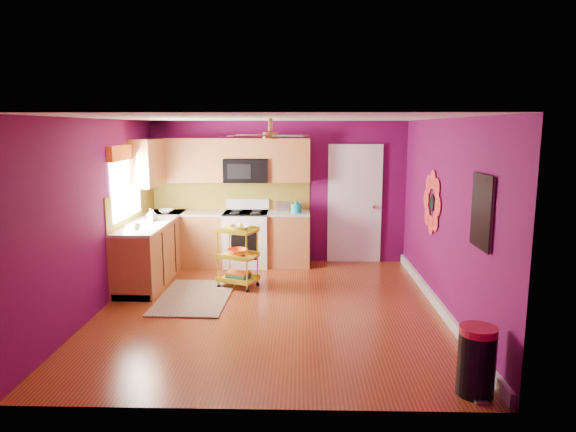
{
  "coord_description": "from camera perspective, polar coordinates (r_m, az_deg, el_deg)",
  "views": [
    {
      "loc": [
        0.4,
        -6.54,
        2.38
      ],
      "look_at": [
        0.22,
        0.4,
        1.18
      ],
      "focal_mm": 32.0,
      "sensor_mm": 36.0,
      "label": 1
    }
  ],
  "objects": [
    {
      "name": "shag_rug",
      "position": [
        7.47,
        -10.34,
        -8.86
      ],
      "size": [
        1.0,
        1.6,
        0.02
      ],
      "primitive_type": "cube",
      "rotation": [
        0.0,
        0.0,
        -0.02
      ],
      "color": "#331B11",
      "rests_on": "ground"
    },
    {
      "name": "counter_cup",
      "position": [
        7.66,
        -16.54,
        -1.1
      ],
      "size": [
        0.12,
        0.12,
        0.1
      ],
      "primitive_type": "imported",
      "color": "white",
      "rests_on": "lower_cabinets"
    },
    {
      "name": "trash_can",
      "position": [
        5.07,
        20.21,
        -14.87
      ],
      "size": [
        0.35,
        0.37,
        0.64
      ],
      "color": "black",
      "rests_on": "ground"
    },
    {
      "name": "ceiling_fan",
      "position": [
        6.75,
        -1.96,
        9.01
      ],
      "size": [
        1.01,
        1.01,
        0.26
      ],
      "color": "#BF8C3F",
      "rests_on": "ground"
    },
    {
      "name": "upper_cabinetry",
      "position": [
        8.89,
        -9.24,
        5.92
      ],
      "size": [
        2.8,
        2.3,
        1.26
      ],
      "color": "#955628",
      "rests_on": "ground"
    },
    {
      "name": "soap_bottle_b",
      "position": [
        8.33,
        -14.77,
        0.1
      ],
      "size": [
        0.13,
        0.13,
        0.17
      ],
      "primitive_type": "imported",
      "color": "white",
      "rests_on": "lower_cabinets"
    },
    {
      "name": "counter_dish",
      "position": [
        9.03,
        -13.38,
        0.54
      ],
      "size": [
        0.25,
        0.25,
        0.06
      ],
      "primitive_type": "imported",
      "color": "white",
      "rests_on": "lower_cabinets"
    },
    {
      "name": "left_window",
      "position": [
        8.06,
        -17.57,
        4.75
      ],
      "size": [
        0.08,
        1.35,
        1.08
      ],
      "color": "white",
      "rests_on": "ground"
    },
    {
      "name": "rolling_cart",
      "position": [
        7.74,
        -5.55,
        -4.26
      ],
      "size": [
        0.66,
        0.58,
        0.99
      ],
      "color": "yellow",
      "rests_on": "ground"
    },
    {
      "name": "lower_cabinets",
      "position": [
        8.76,
        -10.09,
        -3.2
      ],
      "size": [
        2.81,
        2.31,
        0.94
      ],
      "color": "#955628",
      "rests_on": "ground"
    },
    {
      "name": "toaster",
      "position": [
        8.87,
        -0.63,
        1.04
      ],
      "size": [
        0.22,
        0.15,
        0.18
      ],
      "primitive_type": "cube",
      "color": "beige",
      "rests_on": "lower_cabinets"
    },
    {
      "name": "panel_door",
      "position": [
        9.16,
        7.41,
        1.2
      ],
      "size": [
        0.95,
        0.11,
        2.15
      ],
      "color": "white",
      "rests_on": "ground"
    },
    {
      "name": "room_envelope",
      "position": [
        6.59,
        -1.79,
        3.27
      ],
      "size": [
        4.54,
        5.04,
        2.52
      ],
      "color": "#5C0A45",
      "rests_on": "ground"
    },
    {
      "name": "ground",
      "position": [
        6.97,
        -1.95,
        -10.18
      ],
      "size": [
        5.0,
        5.0,
        0.0
      ],
      "primitive_type": "plane",
      "color": "maroon",
      "rests_on": "ground"
    },
    {
      "name": "electric_range",
      "position": [
        8.97,
        -4.65,
        -2.45
      ],
      "size": [
        0.76,
        0.66,
        1.13
      ],
      "color": "white",
      "rests_on": "ground"
    },
    {
      "name": "soap_bottle_a",
      "position": [
        8.23,
        -15.03,
        0.09
      ],
      "size": [
        0.09,
        0.09,
        0.2
      ],
      "primitive_type": "imported",
      "color": "#EA3F72",
      "rests_on": "lower_cabinets"
    },
    {
      "name": "right_wall_art",
      "position": [
        6.53,
        17.7,
        1.07
      ],
      "size": [
        0.04,
        2.74,
        1.04
      ],
      "color": "black",
      "rests_on": "ground"
    },
    {
      "name": "teal_kettle",
      "position": [
        8.78,
        0.91,
        0.9
      ],
      "size": [
        0.18,
        0.18,
        0.21
      ],
      "color": "teal",
      "rests_on": "lower_cabinets"
    }
  ]
}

